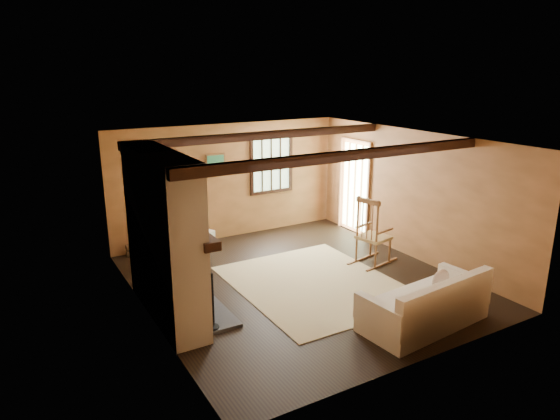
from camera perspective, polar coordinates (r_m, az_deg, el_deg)
ground at (r=8.50m, az=2.12°, el=-8.22°), size 5.50×5.50×0.00m
room_envelope at (r=8.30m, az=2.58°, el=3.09°), size 5.02×5.52×2.44m
fireplace at (r=7.23m, az=-12.94°, el=-3.67°), size 1.02×2.30×2.40m
rug at (r=8.45m, az=4.01°, el=-8.39°), size 2.50×3.00×0.01m
rocking_chair at (r=9.25m, az=10.50°, el=-2.89°), size 1.00×0.67×1.27m
sofa at (r=7.35m, az=16.45°, el=-10.63°), size 1.97×1.01×0.77m
firewood_pile at (r=10.01m, az=-15.31°, el=-4.24°), size 0.66×0.12×0.24m
laundry_basket at (r=10.22m, az=-9.13°, el=-3.26°), size 0.61×0.55×0.30m
basket_pillow at (r=10.14m, az=-9.19°, el=-1.96°), size 0.43×0.37×0.19m
armchair at (r=9.60m, az=-11.86°, el=-3.44°), size 1.05×1.06×0.69m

